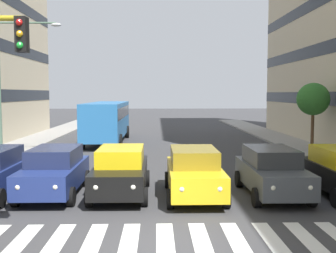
# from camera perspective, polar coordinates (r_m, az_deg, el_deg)

# --- Properties ---
(ground_plane) EXTENTS (180.00, 180.00, 0.00)m
(ground_plane) POSITION_cam_1_polar(r_m,az_deg,el_deg) (10.64, -0.38, -15.63)
(ground_plane) COLOR #38383A
(crosswalk_markings) EXTENTS (9.45, 2.80, 0.01)m
(crosswalk_markings) POSITION_cam_1_polar(r_m,az_deg,el_deg) (10.64, -0.38, -15.61)
(crosswalk_markings) COLOR silver
(crosswalk_markings) RESTS_ON ground_plane
(car_1) EXTENTS (2.02, 4.44, 1.72)m
(car_1) POSITION_cam_1_polar(r_m,az_deg,el_deg) (15.34, 14.15, -6.04)
(car_1) COLOR #474C51
(car_1) RESTS_ON ground_plane
(car_2) EXTENTS (2.02, 4.44, 1.72)m
(car_2) POSITION_cam_1_polar(r_m,az_deg,el_deg) (14.73, 3.64, -6.35)
(car_2) COLOR gold
(car_2) RESTS_ON ground_plane
(car_3) EXTENTS (2.02, 4.44, 1.72)m
(car_3) POSITION_cam_1_polar(r_m,az_deg,el_deg) (15.03, -6.57, -6.14)
(car_3) COLOR black
(car_3) RESTS_ON ground_plane
(car_4) EXTENTS (2.02, 4.44, 1.72)m
(car_4) POSITION_cam_1_polar(r_m,az_deg,el_deg) (15.50, -15.47, -5.95)
(car_4) COLOR navy
(car_4) RESTS_ON ground_plane
(bus_behind_traffic) EXTENTS (2.78, 10.50, 3.00)m
(bus_behind_traffic) POSITION_cam_1_polar(r_m,az_deg,el_deg) (31.15, -8.41, 1.21)
(bus_behind_traffic) COLOR #286BAD
(bus_behind_traffic) RESTS_ON ground_plane
(street_lamp_right) EXTENTS (3.50, 0.28, 7.47)m
(street_lamp_right) POSITION_cam_1_polar(r_m,az_deg,el_deg) (24.03, -21.09, 6.86)
(street_lamp_right) COLOR #4C6B56
(street_lamp_right) RESTS_ON sidewalk_right
(street_tree_2) EXTENTS (2.05, 2.05, 4.20)m
(street_tree_2) POSITION_cam_1_polar(r_m,az_deg,el_deg) (27.56, 19.47, 3.55)
(street_tree_2) COLOR #513823
(street_tree_2) RESTS_ON sidewalk_left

